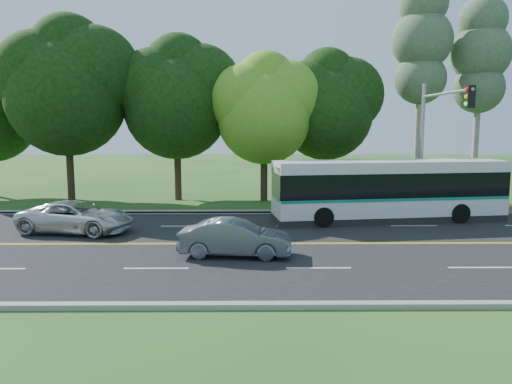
{
  "coord_description": "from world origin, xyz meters",
  "views": [
    {
      "loc": [
        -2.76,
        -19.84,
        4.86
      ],
      "look_at": [
        -2.57,
        2.0,
        1.87
      ],
      "focal_mm": 35.0,
      "sensor_mm": 36.0,
      "label": 1
    }
  ],
  "objects_px": {
    "sedan": "(235,238)",
    "suv": "(76,217)",
    "transit_bus": "(388,191)",
    "traffic_signal": "(435,128)"
  },
  "relations": [
    {
      "from": "transit_bus",
      "to": "sedan",
      "type": "xyz_separation_m",
      "value": [
        -7.47,
        -6.78,
        -0.82
      ]
    },
    {
      "from": "traffic_signal",
      "to": "suv",
      "type": "distance_m",
      "value": 17.88
    },
    {
      "from": "traffic_signal",
      "to": "transit_bus",
      "type": "bearing_deg",
      "value": -167.02
    },
    {
      "from": "traffic_signal",
      "to": "transit_bus",
      "type": "xyz_separation_m",
      "value": [
        -2.4,
        -0.55,
        -3.16
      ]
    },
    {
      "from": "transit_bus",
      "to": "suv",
      "type": "relative_size",
      "value": 2.33
    },
    {
      "from": "traffic_signal",
      "to": "suv",
      "type": "xyz_separation_m",
      "value": [
        -17.13,
        -3.23,
        -3.95
      ]
    },
    {
      "from": "transit_bus",
      "to": "sedan",
      "type": "distance_m",
      "value": 10.12
    },
    {
      "from": "traffic_signal",
      "to": "sedan",
      "type": "xyz_separation_m",
      "value": [
        -9.86,
        -7.33,
        -3.98
      ]
    },
    {
      "from": "sedan",
      "to": "suv",
      "type": "relative_size",
      "value": 0.81
    },
    {
      "from": "transit_bus",
      "to": "sedan",
      "type": "relative_size",
      "value": 2.87
    }
  ]
}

